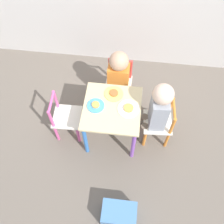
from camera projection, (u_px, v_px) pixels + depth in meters
ground_plane at (112, 133)px, 2.67m from camera, size 6.00×6.00×0.00m
kids_table at (112, 113)px, 2.33m from camera, size 0.50×0.50×0.49m
chair_red at (119, 84)px, 2.69m from camera, size 0.27×0.27×0.52m
chair_orange at (160, 123)px, 2.44m from camera, size 0.28×0.28×0.52m
chair_pink at (65, 118)px, 2.47m from camera, size 0.27×0.27×0.52m
child_back at (118, 76)px, 2.49m from camera, size 0.21×0.23×0.73m
child_right at (157, 110)px, 2.25m from camera, size 0.23×0.21×0.80m
plate_back at (114, 94)px, 2.32m from camera, size 0.17×0.17×0.03m
plate_right at (128, 109)px, 2.24m from camera, size 0.19×0.19×0.03m
plate_left at (96, 105)px, 2.26m from camera, size 0.15×0.15×0.03m
storage_bin at (119, 214)px, 2.17m from camera, size 0.28×0.19×0.19m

